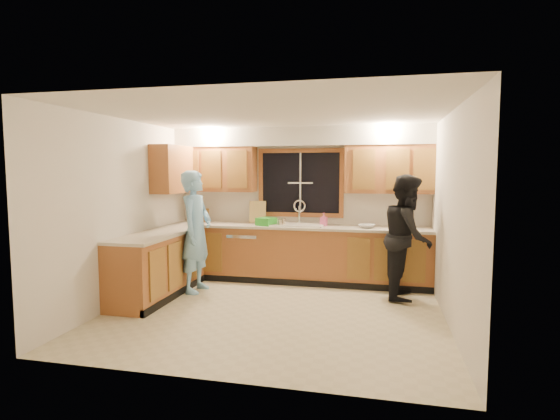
% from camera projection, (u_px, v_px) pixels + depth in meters
% --- Properties ---
extents(floor, '(4.20, 4.20, 0.00)m').
position_uv_depth(floor, '(274.00, 312.00, 5.59)').
color(floor, beige).
rests_on(floor, ground).
extents(ceiling, '(4.20, 4.20, 0.00)m').
position_uv_depth(ceiling, '(274.00, 114.00, 5.36)').
color(ceiling, silver).
extents(wall_back, '(4.20, 0.00, 4.20)m').
position_uv_depth(wall_back, '(300.00, 204.00, 7.32)').
color(wall_back, silver).
rests_on(wall_back, ground).
extents(wall_left, '(0.00, 3.80, 3.80)m').
position_uv_depth(wall_left, '(124.00, 211.00, 5.94)').
color(wall_left, silver).
rests_on(wall_left, ground).
extents(wall_right, '(0.00, 3.80, 3.80)m').
position_uv_depth(wall_right, '(451.00, 219.00, 5.01)').
color(wall_right, silver).
rests_on(wall_right, ground).
extents(base_cabinets_back, '(4.20, 0.60, 0.88)m').
position_uv_depth(base_cabinets_back, '(297.00, 255.00, 7.10)').
color(base_cabinets_back, '#A25E2F').
rests_on(base_cabinets_back, ground).
extents(base_cabinets_left, '(0.60, 1.90, 0.88)m').
position_uv_depth(base_cabinets_left, '(158.00, 266.00, 6.28)').
color(base_cabinets_left, '#A25E2F').
rests_on(base_cabinets_left, ground).
extents(countertop_back, '(4.20, 0.63, 0.04)m').
position_uv_depth(countertop_back, '(297.00, 227.00, 7.05)').
color(countertop_back, beige).
rests_on(countertop_back, base_cabinets_back).
extents(countertop_left, '(0.63, 1.90, 0.04)m').
position_uv_depth(countertop_left, '(159.00, 234.00, 6.24)').
color(countertop_left, beige).
rests_on(countertop_left, base_cabinets_left).
extents(upper_cabinets_left, '(1.35, 0.33, 0.75)m').
position_uv_depth(upper_cabinets_left, '(216.00, 169.00, 7.42)').
color(upper_cabinets_left, '#A25E2F').
rests_on(upper_cabinets_left, wall_back).
extents(upper_cabinets_right, '(1.35, 0.33, 0.75)m').
position_uv_depth(upper_cabinets_right, '(389.00, 169.00, 6.79)').
color(upper_cabinets_right, '#A25E2F').
rests_on(upper_cabinets_right, wall_back).
extents(upper_cabinets_return, '(0.33, 0.90, 0.75)m').
position_uv_depth(upper_cabinets_return, '(172.00, 169.00, 6.94)').
color(upper_cabinets_return, '#A25E2F').
rests_on(upper_cabinets_return, wall_left).
extents(soffit, '(4.20, 0.35, 0.30)m').
position_uv_depth(soffit, '(299.00, 137.00, 7.05)').
color(soffit, beige).
rests_on(soffit, wall_back).
extents(window_frame, '(1.44, 0.03, 1.14)m').
position_uv_depth(window_frame, '(300.00, 183.00, 7.28)').
color(window_frame, black).
rests_on(window_frame, wall_back).
extents(sink, '(0.86, 0.52, 0.57)m').
position_uv_depth(sink, '(297.00, 229.00, 7.07)').
color(sink, white).
rests_on(sink, countertop_back).
extents(dishwasher, '(0.60, 0.56, 0.82)m').
position_uv_depth(dishwasher, '(247.00, 254.00, 7.28)').
color(dishwasher, white).
rests_on(dishwasher, floor).
extents(stove, '(0.58, 0.75, 0.90)m').
position_uv_depth(stove, '(137.00, 274.00, 5.73)').
color(stove, white).
rests_on(stove, floor).
extents(man, '(0.45, 0.67, 1.81)m').
position_uv_depth(man, '(196.00, 231.00, 6.48)').
color(man, '#7DBCED').
rests_on(man, floor).
extents(woman, '(0.75, 0.91, 1.75)m').
position_uv_depth(woman, '(408.00, 237.00, 6.15)').
color(woman, black).
rests_on(woman, floor).
extents(knife_block, '(0.16, 0.16, 0.23)m').
position_uv_depth(knife_block, '(205.00, 215.00, 7.52)').
color(knife_block, olive).
rests_on(knife_block, countertop_back).
extents(cutting_board, '(0.29, 0.14, 0.37)m').
position_uv_depth(cutting_board, '(258.00, 212.00, 7.39)').
color(cutting_board, tan).
rests_on(cutting_board, countertop_back).
extents(dish_crate, '(0.34, 0.33, 0.12)m').
position_uv_depth(dish_crate, '(266.00, 222.00, 7.05)').
color(dish_crate, green).
rests_on(dish_crate, countertop_back).
extents(soap_bottle, '(0.12, 0.12, 0.21)m').
position_uv_depth(soap_bottle, '(324.00, 219.00, 7.01)').
color(soap_bottle, '#DD5489').
rests_on(soap_bottle, countertop_back).
extents(bowl, '(0.31, 0.31, 0.06)m').
position_uv_depth(bowl, '(367.00, 226.00, 6.74)').
color(bowl, silver).
rests_on(bowl, countertop_back).
extents(can_left, '(0.08, 0.08, 0.11)m').
position_uv_depth(can_left, '(280.00, 223.00, 6.93)').
color(can_left, beige).
rests_on(can_left, countertop_back).
extents(can_right, '(0.08, 0.08, 0.12)m').
position_uv_depth(can_right, '(283.00, 222.00, 6.98)').
color(can_right, beige).
rests_on(can_right, countertop_back).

